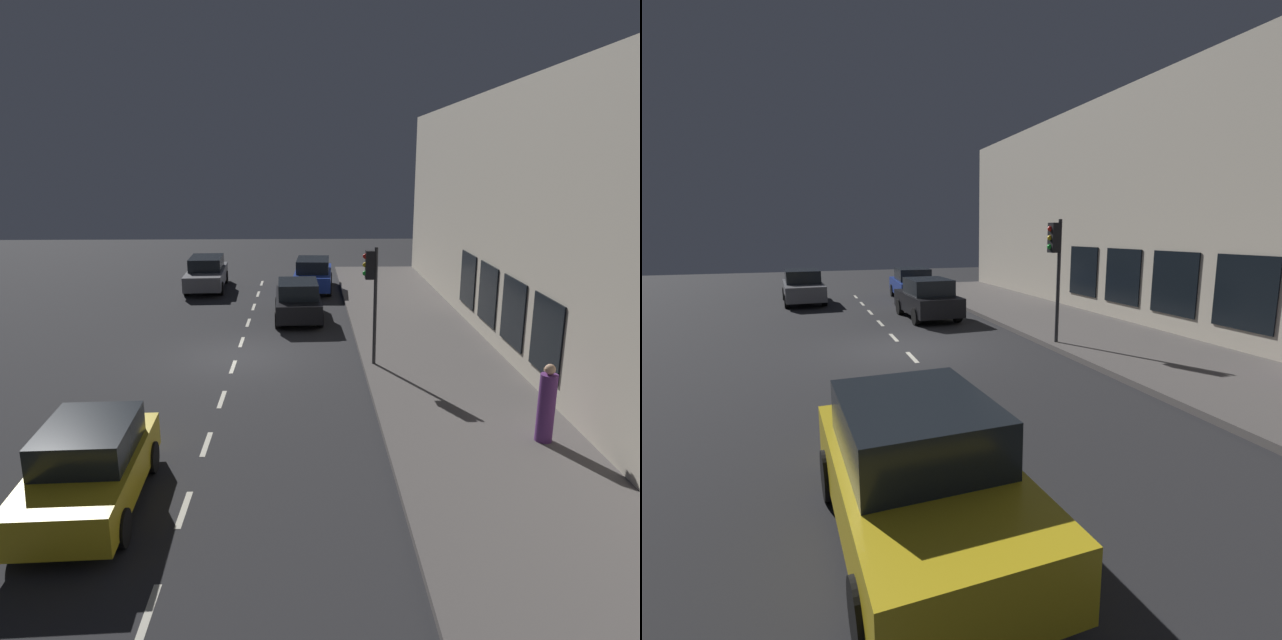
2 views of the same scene
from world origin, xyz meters
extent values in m
plane|color=#28282B|center=(0.00, 0.00, 0.00)|extent=(60.00, 60.00, 0.00)
cube|color=#5B5654|center=(6.25, 0.00, 0.07)|extent=(4.50, 32.00, 0.15)
cube|color=beige|center=(8.80, 0.00, 4.23)|extent=(0.60, 32.00, 8.45)
cube|color=black|center=(8.47, -3.83, 1.76)|extent=(0.04, 1.92, 2.01)
cube|color=black|center=(8.47, -1.28, 1.76)|extent=(0.04, 1.92, 2.01)
cube|color=black|center=(8.47, 1.28, 1.76)|extent=(0.04, 1.92, 2.01)
cube|color=black|center=(8.47, 3.83, 1.76)|extent=(0.04, 1.92, 2.01)
cube|color=beige|center=(0.00, -8.80, 0.00)|extent=(0.12, 1.20, 0.01)
cube|color=beige|center=(0.00, -6.20, 0.00)|extent=(0.12, 1.20, 0.01)
cube|color=beige|center=(0.00, -3.60, 0.00)|extent=(0.12, 1.20, 0.01)
cube|color=beige|center=(0.00, -1.00, 0.00)|extent=(0.12, 1.20, 0.01)
cube|color=beige|center=(0.00, 1.60, 0.00)|extent=(0.12, 1.20, 0.01)
cube|color=beige|center=(0.00, 4.20, 0.00)|extent=(0.12, 1.20, 0.01)
cube|color=beige|center=(0.00, 6.80, 0.00)|extent=(0.12, 1.20, 0.01)
cube|color=beige|center=(0.00, 9.40, 0.00)|extent=(0.12, 1.20, 0.01)
cube|color=beige|center=(0.00, 12.00, 0.00)|extent=(0.12, 1.20, 0.01)
cylinder|color=#2D2D30|center=(4.33, -1.21, 1.94)|extent=(0.11, 0.11, 3.57)
cube|color=black|center=(4.14, -1.21, 3.20)|extent=(0.26, 0.32, 0.84)
sphere|color=red|center=(4.00, -1.21, 3.45)|extent=(0.15, 0.15, 0.15)
sphere|color=gold|center=(4.00, -1.21, 3.20)|extent=(0.15, 0.15, 0.15)
sphere|color=green|center=(4.00, -1.21, 2.95)|extent=(0.15, 0.15, 0.15)
cube|color=black|center=(1.95, 4.68, 0.63)|extent=(1.88, 4.02, 0.70)
cube|color=black|center=(1.96, 4.53, 1.28)|extent=(1.60, 2.11, 0.60)
cylinder|color=black|center=(1.10, 5.88, 0.32)|extent=(0.24, 0.65, 0.64)
cylinder|color=black|center=(2.71, 5.94, 0.32)|extent=(0.24, 0.65, 0.64)
cylinder|color=black|center=(1.20, 3.43, 0.32)|extent=(0.24, 0.65, 0.64)
cylinder|color=black|center=(2.81, 3.49, 0.32)|extent=(0.24, 0.65, 0.64)
cube|color=gold|center=(-1.69, -8.65, 0.63)|extent=(1.93, 3.99, 0.70)
cube|color=black|center=(-1.70, -8.49, 1.28)|extent=(1.64, 2.10, 0.60)
cylinder|color=black|center=(-0.82, -9.83, 0.32)|extent=(0.25, 0.65, 0.64)
cylinder|color=black|center=(-2.46, -9.90, 0.32)|extent=(0.25, 0.65, 0.64)
cylinder|color=black|center=(-0.92, -7.40, 0.32)|extent=(0.25, 0.65, 0.64)
cylinder|color=black|center=(-2.57, -7.47, 0.32)|extent=(0.25, 0.65, 0.64)
cube|color=slate|center=(-2.61, 10.63, 0.63)|extent=(1.96, 4.64, 0.70)
cube|color=black|center=(-2.62, 10.81, 1.28)|extent=(1.65, 2.44, 0.60)
cylinder|color=black|center=(-1.73, 9.26, 0.32)|extent=(0.25, 0.65, 0.64)
cylinder|color=black|center=(-3.35, 9.18, 0.32)|extent=(0.25, 0.65, 0.64)
cylinder|color=black|center=(-1.87, 12.08, 0.32)|extent=(0.25, 0.65, 0.64)
cylinder|color=black|center=(-3.49, 12.00, 0.32)|extent=(0.25, 0.65, 0.64)
cube|color=#1E389E|center=(2.64, 10.24, 0.63)|extent=(1.94, 4.30, 0.70)
cube|color=black|center=(2.63, 10.07, 1.28)|extent=(1.63, 2.27, 0.60)
cylinder|color=black|center=(1.90, 11.59, 0.32)|extent=(0.25, 0.65, 0.64)
cylinder|color=black|center=(3.51, 11.51, 0.32)|extent=(0.25, 0.65, 0.64)
cylinder|color=black|center=(1.77, 8.98, 0.32)|extent=(0.25, 0.65, 0.64)
cylinder|color=black|center=(3.37, 8.90, 0.32)|extent=(0.25, 0.65, 0.64)
camera|label=1|loc=(2.24, -18.50, 6.16)|focal=33.57mm
camera|label=2|loc=(-2.82, -13.30, 3.36)|focal=26.67mm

